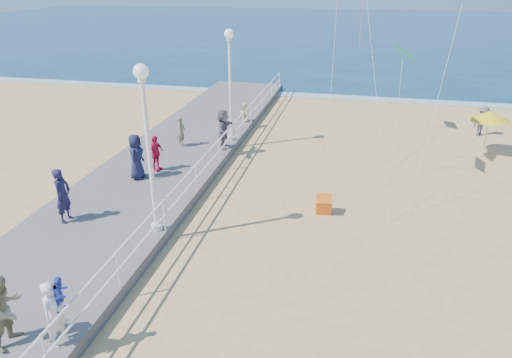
% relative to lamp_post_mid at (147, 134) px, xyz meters
% --- Properties ---
extents(ground, '(160.00, 160.00, 0.00)m').
position_rel_lamp_post_mid_xyz_m(ground, '(5.35, 0.00, -3.66)').
color(ground, tan).
rests_on(ground, ground).
extents(ocean, '(160.00, 90.00, 0.05)m').
position_rel_lamp_post_mid_xyz_m(ocean, '(5.35, 65.00, -3.65)').
color(ocean, '#0C304B').
rests_on(ocean, ground).
extents(surf_line, '(160.00, 1.20, 0.04)m').
position_rel_lamp_post_mid_xyz_m(surf_line, '(5.35, 20.50, -3.63)').
color(surf_line, silver).
rests_on(surf_line, ground).
extents(boardwalk, '(5.00, 44.00, 0.40)m').
position_rel_lamp_post_mid_xyz_m(boardwalk, '(-2.15, 0.00, -3.46)').
color(boardwalk, slate).
rests_on(boardwalk, ground).
extents(railing, '(0.05, 42.00, 0.55)m').
position_rel_lamp_post_mid_xyz_m(railing, '(0.30, 0.00, -2.41)').
color(railing, white).
rests_on(railing, boardwalk).
extents(lamp_post_mid, '(0.44, 0.44, 5.32)m').
position_rel_lamp_post_mid_xyz_m(lamp_post_mid, '(0.00, 0.00, 0.00)').
color(lamp_post_mid, white).
rests_on(lamp_post_mid, boardwalk).
extents(lamp_post_far, '(0.44, 0.44, 5.32)m').
position_rel_lamp_post_mid_xyz_m(lamp_post_far, '(0.00, 9.00, 0.00)').
color(lamp_post_far, white).
rests_on(lamp_post_far, boardwalk).
extents(woman_holding_toddler, '(0.43, 0.62, 1.62)m').
position_rel_lamp_post_mid_xyz_m(woman_holding_toddler, '(-0.05, -5.13, -2.45)').
color(woman_holding_toddler, silver).
rests_on(woman_holding_toddler, boardwalk).
extents(toddler_held, '(0.35, 0.43, 0.84)m').
position_rel_lamp_post_mid_xyz_m(toddler_held, '(0.10, -4.98, -1.99)').
color(toddler_held, blue).
rests_on(toddler_held, boardwalk).
extents(spectator_0, '(0.48, 0.70, 1.88)m').
position_rel_lamp_post_mid_xyz_m(spectator_0, '(-3.19, -0.12, -2.32)').
color(spectator_0, '#201C3E').
rests_on(spectator_0, boardwalk).
extents(spectator_1, '(0.68, 0.87, 1.77)m').
position_rel_lamp_post_mid_xyz_m(spectator_1, '(-1.10, -5.31, -2.38)').
color(spectator_1, gray).
rests_on(spectator_1, boardwalk).
extents(spectator_3, '(0.61, 0.97, 1.54)m').
position_rel_lamp_post_mid_xyz_m(spectator_3, '(-2.03, 4.55, -2.49)').
color(spectator_3, '#CC1947').
rests_on(spectator_3, boardwalk).
extents(spectator_4, '(0.68, 0.97, 1.86)m').
position_rel_lamp_post_mid_xyz_m(spectator_4, '(-2.43, 3.64, -2.33)').
color(spectator_4, '#1B1C3C').
rests_on(spectator_4, boardwalk).
extents(spectator_5, '(0.61, 1.75, 1.87)m').
position_rel_lamp_post_mid_xyz_m(spectator_5, '(-0.05, 7.81, -2.33)').
color(spectator_5, slate).
rests_on(spectator_5, boardwalk).
extents(spectator_6, '(0.38, 0.56, 1.48)m').
position_rel_lamp_post_mid_xyz_m(spectator_6, '(-2.09, 7.62, -2.52)').
color(spectator_6, '#7B7A55').
rests_on(spectator_6, boardwalk).
extents(beach_walker_a, '(1.21, 1.03, 1.62)m').
position_rel_lamp_post_mid_xyz_m(beach_walker_a, '(12.59, 13.71, -2.85)').
color(beach_walker_a, '#535458').
rests_on(beach_walker_a, ground).
extents(beach_walker_c, '(0.83, 0.83, 1.46)m').
position_rel_lamp_post_mid_xyz_m(beach_walker_c, '(-0.13, 12.18, -2.93)').
color(beach_walker_c, gray).
rests_on(beach_walker_c, ground).
extents(box_kite, '(0.63, 0.77, 0.74)m').
position_rel_lamp_post_mid_xyz_m(box_kite, '(5.13, 3.05, -3.36)').
color(box_kite, red).
rests_on(box_kite, ground).
extents(beach_umbrella, '(1.90, 1.90, 2.14)m').
position_rel_lamp_post_mid_xyz_m(beach_umbrella, '(12.13, 10.81, -1.75)').
color(beach_umbrella, white).
rests_on(beach_umbrella, ground).
extents(kite_diamond_green, '(1.10, 1.27, 0.67)m').
position_rel_lamp_post_mid_xyz_m(kite_diamond_green, '(8.08, 13.38, 0.68)').
color(kite_diamond_green, green).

